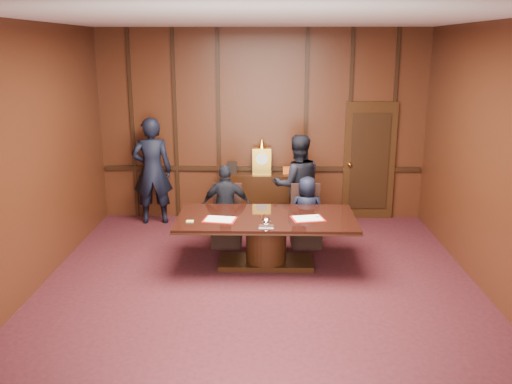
# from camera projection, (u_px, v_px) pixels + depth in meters

# --- Properties ---
(room) EXTENTS (7.00, 7.04, 3.50)m
(room) POSITION_uv_depth(u_px,v_px,m) (264.00, 167.00, 6.74)
(room) COLOR black
(room) RESTS_ON ground
(sideboard) EXTENTS (1.60, 0.45, 1.54)m
(sideboard) POSITION_uv_depth(u_px,v_px,m) (262.00, 195.00, 10.08)
(sideboard) COLOR black
(sideboard) RESTS_ON ground
(conference_table) EXTENTS (2.62, 1.32, 0.76)m
(conference_table) POSITION_uv_depth(u_px,v_px,m) (266.00, 233.00, 7.99)
(conference_table) COLOR black
(conference_table) RESTS_ON ground
(folder_left) EXTENTS (0.51, 0.40, 0.02)m
(folder_left) POSITION_uv_depth(u_px,v_px,m) (220.00, 220.00, 7.76)
(folder_left) COLOR maroon
(folder_left) RESTS_ON conference_table
(folder_right) EXTENTS (0.52, 0.42, 0.02)m
(folder_right) POSITION_uv_depth(u_px,v_px,m) (308.00, 219.00, 7.80)
(folder_right) COLOR maroon
(folder_right) RESTS_ON conference_table
(inkstand) EXTENTS (0.20, 0.14, 0.12)m
(inkstand) POSITION_uv_depth(u_px,v_px,m) (266.00, 223.00, 7.48)
(inkstand) COLOR white
(inkstand) RESTS_ON conference_table
(notepad) EXTENTS (0.10, 0.07, 0.01)m
(notepad) POSITION_uv_depth(u_px,v_px,m) (190.00, 221.00, 7.69)
(notepad) COLOR #DAD46A
(notepad) RESTS_ON conference_table
(chair_left) EXTENTS (0.48, 0.48, 0.99)m
(chair_left) POSITION_uv_depth(u_px,v_px,m) (227.00, 227.00, 8.91)
(chair_left) COLOR black
(chair_left) RESTS_ON ground
(chair_right) EXTENTS (0.50, 0.50, 0.99)m
(chair_right) POSITION_uv_depth(u_px,v_px,m) (306.00, 228.00, 8.88)
(chair_right) COLOR black
(chair_right) RESTS_ON ground
(signatory_left) EXTENTS (0.81, 0.38, 1.36)m
(signatory_left) POSITION_uv_depth(u_px,v_px,m) (226.00, 206.00, 8.73)
(signatory_left) COLOR black
(signatory_left) RESTS_ON ground
(signatory_right) EXTENTS (0.61, 0.44, 1.17)m
(signatory_right) POSITION_uv_depth(u_px,v_px,m) (307.00, 212.00, 8.73)
(signatory_right) COLOR black
(signatory_right) RESTS_ON ground
(witness_left) EXTENTS (0.76, 0.55, 1.96)m
(witness_left) POSITION_uv_depth(u_px,v_px,m) (152.00, 171.00, 9.84)
(witness_left) COLOR black
(witness_left) RESTS_ON ground
(witness_right) EXTENTS (0.93, 0.77, 1.75)m
(witness_right) POSITION_uv_depth(u_px,v_px,m) (297.00, 185.00, 9.26)
(witness_right) COLOR black
(witness_right) RESTS_ON ground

